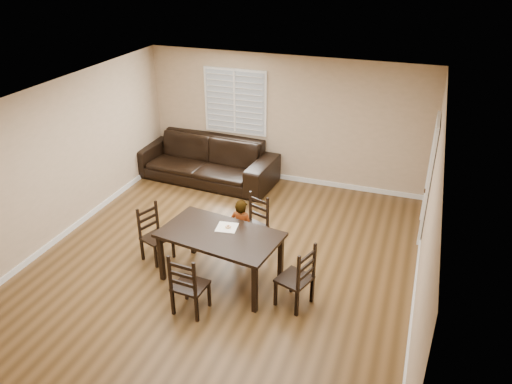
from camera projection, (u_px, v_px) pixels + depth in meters
ground at (221, 266)px, 8.06m from camera, size 7.00×7.00×0.00m
room at (225, 159)px, 7.39m from camera, size 6.04×7.04×2.72m
dining_table at (220, 238)px, 7.41m from camera, size 1.90×1.25×0.83m
chair_near at (256, 223)px, 8.42m from camera, size 0.54×0.52×0.95m
chair_far at (186, 289)px, 6.81m from camera, size 0.47×0.44×0.98m
chair_left at (152, 234)px, 8.13m from camera, size 0.52×0.53×0.94m
chair_right at (302, 281)px, 6.96m from camera, size 0.55×0.56×1.00m
child at (242, 230)px, 8.01m from camera, size 0.42×0.30×1.09m
napkin at (227, 227)px, 7.53m from camera, size 0.35×0.35×0.00m
donut at (228, 226)px, 7.51m from camera, size 0.09×0.09×0.03m
sofa at (205, 160)px, 10.80m from camera, size 3.18×1.44×0.90m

